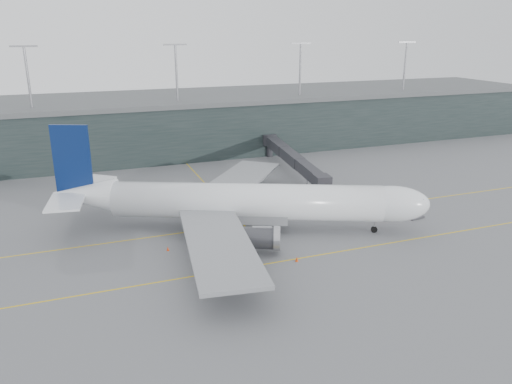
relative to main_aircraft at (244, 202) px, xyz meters
name	(u,v)px	position (x,y,z in m)	size (l,w,h in m)	color
ground	(210,220)	(-4.43, 6.43, -5.05)	(320.00, 320.00, 0.00)	#59595E
taxiline_a	(216,228)	(-4.43, 2.43, -5.04)	(160.00, 0.25, 0.02)	yellow
taxiline_b	(247,267)	(-4.43, -13.57, -5.04)	(160.00, 0.25, 0.02)	yellow
taxiline_lead_main	(208,186)	(0.57, 26.43, -5.04)	(0.25, 60.00, 0.02)	yellow
terminal	(154,124)	(-4.44, 64.43, 2.57)	(240.00, 36.00, 29.00)	#1E2929
main_aircraft	(244,202)	(0.00, 0.00, 0.00)	(61.28, 56.50, 18.00)	white
jet_bridge	(286,156)	(20.39, 28.96, -0.51)	(7.98, 43.59, 6.06)	#2A292E
gse_cart	(377,211)	(25.32, -2.01, -4.12)	(2.58, 1.76, 1.68)	red
baggage_dolly	(413,216)	(31.07, -5.25, -4.86)	(3.16, 2.53, 0.32)	#3C3B41
uld_a	(175,199)	(-8.46, 17.46, -4.05)	(2.42, 2.11, 1.91)	#36363B
uld_b	(174,197)	(-8.31, 19.08, -4.21)	(2.09, 1.85, 1.61)	#36363B
uld_c	(191,199)	(-5.61, 16.06, -4.02)	(2.17, 1.74, 1.97)	#36363B
cone_nose	(404,208)	(31.91, -1.15, -4.75)	(0.38, 0.38, 0.61)	orange
cone_wing_stbd	(297,259)	(3.23, -14.35, -4.66)	(0.49, 0.49, 0.79)	#E3440C
cone_wing_port	(231,194)	(3.36, 18.59, -4.68)	(0.46, 0.46, 0.74)	#D7420B
cone_tail	(168,249)	(-14.07, -3.87, -4.71)	(0.43, 0.43, 0.68)	red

